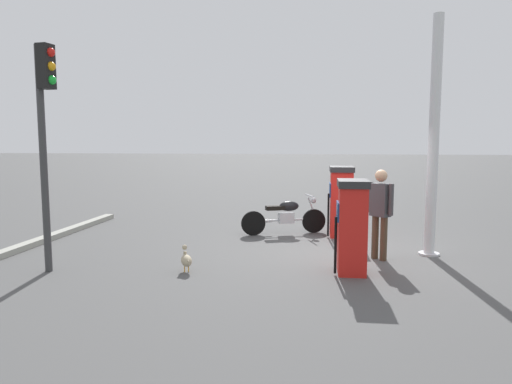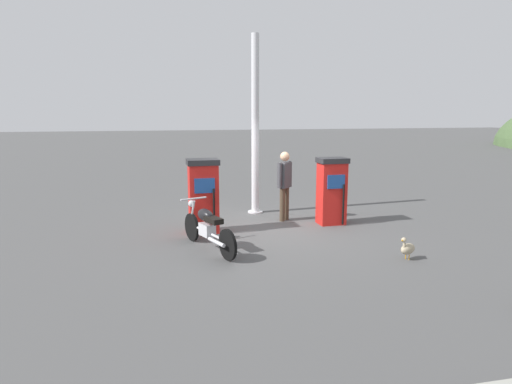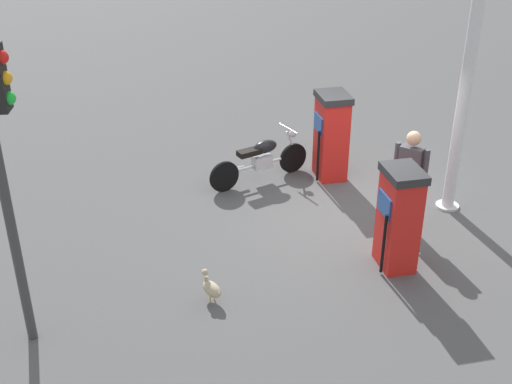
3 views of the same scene
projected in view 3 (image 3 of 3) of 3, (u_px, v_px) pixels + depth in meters
ground_plane at (350, 216)px, 11.26m from camera, size 120.00×120.00×0.00m
fuel_pump_near at (331, 136)px, 12.21m from camera, size 0.59×0.69×1.63m
fuel_pump_far at (399, 218)px, 9.60m from camera, size 0.55×0.67×1.58m
motorcycle_near_pump at (261, 158)px, 12.22m from camera, size 1.97×0.84×0.93m
attendant_person at (410, 174)px, 10.48m from camera, size 0.45×0.48×1.69m
wandering_duck at (211, 288)px, 9.10m from camera, size 0.31×0.42×0.44m
roadside_traffic_light at (3, 152)px, 7.32m from camera, size 0.39×0.27×3.79m
canopy_support_pole at (466, 84)px, 10.52m from camera, size 0.40×0.40×4.57m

